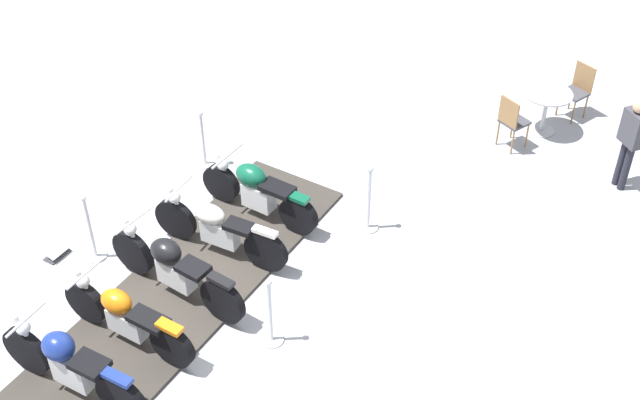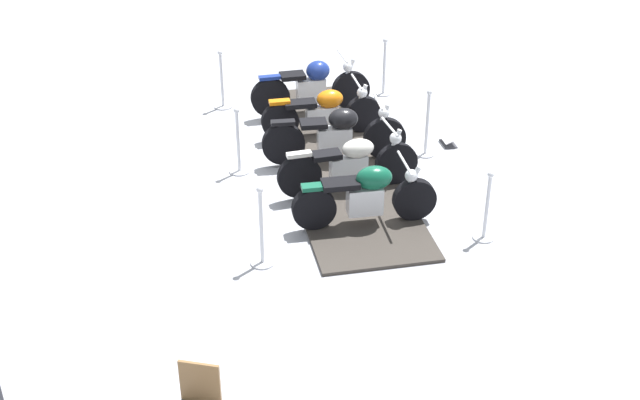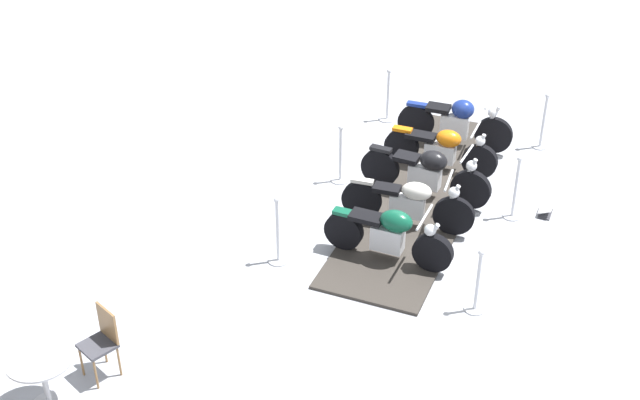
% 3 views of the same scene
% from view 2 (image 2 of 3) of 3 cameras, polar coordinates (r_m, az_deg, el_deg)
% --- Properties ---
extents(ground_plane, '(80.00, 80.00, 0.00)m').
position_cam_2_polar(ground_plane, '(13.24, 0.99, 2.59)').
color(ground_plane, '#A8AAB2').
extents(display_platform, '(6.15, 4.43, 0.05)m').
position_cam_2_polar(display_platform, '(13.22, 0.99, 2.69)').
color(display_platform, '#38332D').
rests_on(display_platform, ground_plane).
extents(motorcycle_forest, '(1.12, 1.87, 0.91)m').
position_cam_2_polar(motorcycle_forest, '(11.33, 3.27, 0.38)').
color(motorcycle_forest, black).
rests_on(motorcycle_forest, display_platform).
extents(motorcycle_cream, '(1.29, 1.86, 0.97)m').
position_cam_2_polar(motorcycle_cream, '(12.17, 2.18, 2.62)').
color(motorcycle_cream, black).
rests_on(motorcycle_cream, display_platform).
extents(motorcycle_black, '(1.15, 2.13, 1.00)m').
position_cam_2_polar(motorcycle_black, '(13.01, 1.18, 4.64)').
color(motorcycle_black, black).
rests_on(motorcycle_black, display_platform).
extents(motorcycle_copper, '(1.15, 1.87, 0.93)m').
position_cam_2_polar(motorcycle_copper, '(13.90, 0.24, 6.17)').
color(motorcycle_copper, black).
rests_on(motorcycle_copper, display_platform).
extents(motorcycle_navy, '(1.23, 1.91, 1.02)m').
position_cam_2_polar(motorcycle_navy, '(14.76, -0.52, 7.92)').
color(motorcycle_navy, black).
rests_on(motorcycle_navy, display_platform).
extents(stanchion_left_rear, '(0.34, 0.34, 1.10)m').
position_cam_2_polar(stanchion_left_rear, '(15.23, -6.79, 7.62)').
color(stanchion_left_rear, silver).
rests_on(stanchion_left_rear, ground_plane).
extents(stanchion_left_front, '(0.32, 0.32, 1.15)m').
position_cam_2_polar(stanchion_left_front, '(10.59, -4.06, -2.68)').
color(stanchion_left_front, silver).
rests_on(stanchion_left_front, ground_plane).
extents(stanchion_right_rear, '(0.28, 0.28, 1.11)m').
position_cam_2_polar(stanchion_right_rear, '(15.72, 4.46, 8.69)').
color(stanchion_right_rear, silver).
rests_on(stanchion_right_rear, ground_plane).
extents(stanchion_right_mid, '(0.31, 0.31, 1.14)m').
position_cam_2_polar(stanchion_right_mid, '(13.44, 7.40, 4.64)').
color(stanchion_right_mid, silver).
rests_on(stanchion_right_mid, ground_plane).
extents(stanchion_left_mid, '(0.32, 0.32, 1.10)m').
position_cam_2_polar(stanchion_left_mid, '(12.86, -5.67, 3.37)').
color(stanchion_left_mid, silver).
rests_on(stanchion_left_mid, ground_plane).
extents(stanchion_right_front, '(0.29, 0.29, 1.04)m').
position_cam_2_polar(stanchion_right_front, '(11.32, 11.43, -1.07)').
color(stanchion_right_front, silver).
rests_on(stanchion_right_front, ground_plane).
extents(info_placard, '(0.42, 0.35, 0.17)m').
position_cam_2_polar(info_placard, '(13.98, 8.90, 4.04)').
color(info_placard, '#333338').
rests_on(info_placard, ground_plane).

